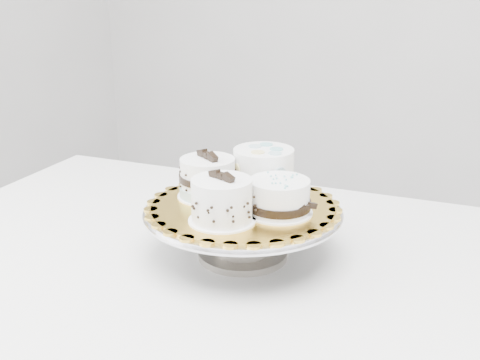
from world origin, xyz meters
The scene contains 7 objects.
table centered at (0.04, 0.22, 0.68)m, with size 1.46×1.11×0.75m.
cake_stand centered at (0.04, 0.24, 0.81)m, with size 0.35×0.35×0.09m.
cake_board centered at (0.04, 0.24, 0.85)m, with size 0.32×0.32×0.00m, color gold.
cake_swirl centered at (0.05, 0.16, 0.88)m, with size 0.12×0.12×0.09m.
cake_banded centered at (-0.03, 0.24, 0.88)m, with size 0.13×0.13×0.09m.
cake_dots centered at (0.04, 0.32, 0.89)m, with size 0.15×0.15×0.08m.
cake_ribbon centered at (0.11, 0.24, 0.88)m, with size 0.13×0.13×0.06m.
Camera 1 is at (0.57, -0.58, 1.23)m, focal length 45.00 mm.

